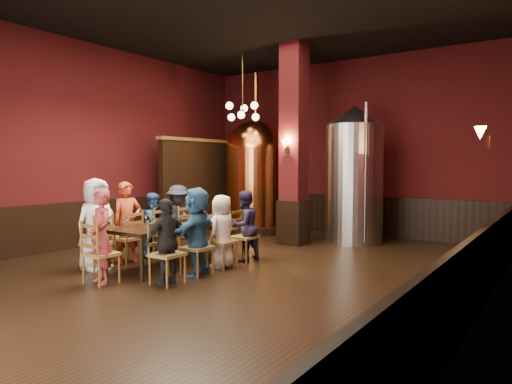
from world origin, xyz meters
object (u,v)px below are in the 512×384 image
Objects in this scene: person_0 at (96,224)px; person_1 at (127,222)px; person_2 at (154,225)px; steel_vessel at (354,174)px; copper_kettle at (256,174)px; rose_vase at (198,206)px; dining_table at (174,227)px.

person_1 is at bearing 0.85° from person_0.
steel_vessel is at bearing -52.10° from person_2.
person_2 is 0.30× the size of copper_kettle.
person_1 is 3.86× the size of rose_vase.
rose_vase is at bearing -76.63° from person_2.
dining_table is at bearing -75.37° from copper_kettle.
copper_kettle is 1.34× the size of steel_vessel.
copper_kettle is (-0.25, 3.88, 0.91)m from person_2.
person_0 is 1.34m from person_2.
copper_kettle is at bearing 19.29° from person_1.
person_1 is (-0.85, -0.33, 0.06)m from dining_table.
dining_table is 1.32m from person_0.
steel_vessel is 8.14× the size of rose_vase.
rose_vase is (0.74, 1.11, 0.26)m from person_1.
person_1 is at bearing -158.78° from dining_table.
person_2 is 3.25× the size of rose_vase.
dining_table is 1.61× the size of person_1.
dining_table is 0.76× the size of steel_vessel.
steel_vessel is (2.58, 5.11, 0.79)m from person_0.
rose_vase reaches higher than dining_table.
rose_vase is (-1.85, -3.34, -0.57)m from steel_vessel.
person_2 is 0.95m from rose_vase.
person_0 is at bearing -130.36° from dining_table.
person_0 reaches higher than rose_vase.
person_1 is 4.62m from copper_kettle.
steel_vessel is (2.84, -0.10, 0.03)m from copper_kettle.
person_2 is (-0.85, 0.33, -0.06)m from dining_table.
rose_vase is at bearing -17.65° from person_1.
person_2 is 4.00m from copper_kettle.
steel_vessel is at bearing 61.05° from rose_vase.
steel_vessel reaches higher than dining_table.
person_2 is 0.40× the size of steel_vessel.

